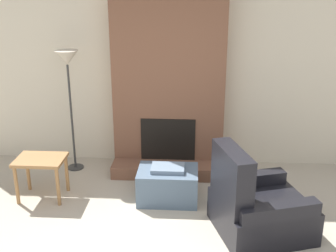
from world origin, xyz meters
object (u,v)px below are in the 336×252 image
Objects in this scene: armchair at (254,209)px; side_table at (41,165)px; floor_lamp_left at (68,67)px; ottoman at (168,184)px.

side_table is at bearing 59.26° from armchair.
side_table is 0.35× the size of floor_lamp_left.
floor_lamp_left reaches higher than side_table.
floor_lamp_left is (-1.40, 0.83, 1.28)m from ottoman.
armchair is at bearing -13.41° from side_table.
floor_lamp_left is at bearing 79.13° from side_table.
side_table is (-1.57, -0.03, 0.23)m from ottoman.
ottoman is 1.17m from armchair.
floor_lamp_left reaches higher than ottoman.
armchair is at bearing -33.29° from ottoman.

